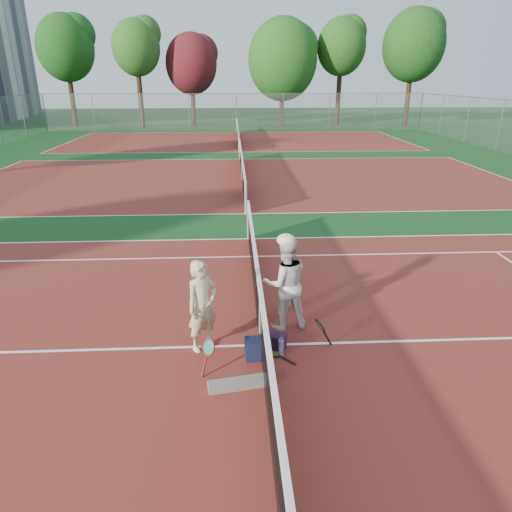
{
  "coord_description": "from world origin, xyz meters",
  "views": [
    {
      "loc": [
        -0.42,
        -6.63,
        4.24
      ],
      "look_at": [
        0.0,
        1.48,
        1.05
      ],
      "focal_mm": 32.0,
      "sensor_mm": 36.0,
      "label": 1
    }
  ],
  "objects_px": {
    "net_main": "(261,319)",
    "player_b": "(285,284)",
    "player_a": "(202,306)",
    "sports_bag_purple": "(276,342)",
    "water_bottle": "(281,348)",
    "sports_bag_navy": "(258,349)",
    "racket_black_held": "(320,333)",
    "racket_spare": "(274,353)",
    "racket_red": "(209,356)"
  },
  "relations": [
    {
      "from": "water_bottle",
      "to": "net_main",
      "type": "bearing_deg",
      "value": 134.24
    },
    {
      "from": "net_main",
      "to": "sports_bag_navy",
      "type": "xyz_separation_m",
      "value": [
        -0.06,
        -0.35,
        -0.35
      ]
    },
    {
      "from": "player_b",
      "to": "racket_red",
      "type": "height_order",
      "value": "player_b"
    },
    {
      "from": "player_b",
      "to": "racket_black_held",
      "type": "height_order",
      "value": "player_b"
    },
    {
      "from": "racket_black_held",
      "to": "water_bottle",
      "type": "distance_m",
      "value": 0.71
    },
    {
      "from": "player_a",
      "to": "racket_black_held",
      "type": "height_order",
      "value": "player_a"
    },
    {
      "from": "player_a",
      "to": "sports_bag_navy",
      "type": "relative_size",
      "value": 3.76
    },
    {
      "from": "sports_bag_navy",
      "to": "water_bottle",
      "type": "relative_size",
      "value": 1.39
    },
    {
      "from": "racket_black_held",
      "to": "sports_bag_navy",
      "type": "xyz_separation_m",
      "value": [
        -1.04,
        -0.24,
        -0.11
      ]
    },
    {
      "from": "sports_bag_purple",
      "to": "water_bottle",
      "type": "distance_m",
      "value": 0.23
    },
    {
      "from": "racket_red",
      "to": "sports_bag_navy",
      "type": "relative_size",
      "value": 1.37
    },
    {
      "from": "racket_red",
      "to": "water_bottle",
      "type": "distance_m",
      "value": 1.22
    },
    {
      "from": "player_a",
      "to": "water_bottle",
      "type": "relative_size",
      "value": 5.21
    },
    {
      "from": "player_b",
      "to": "player_a",
      "type": "bearing_deg",
      "value": 13.75
    },
    {
      "from": "net_main",
      "to": "racket_black_held",
      "type": "xyz_separation_m",
      "value": [
        0.98,
        -0.11,
        -0.24
      ]
    },
    {
      "from": "racket_red",
      "to": "sports_bag_navy",
      "type": "bearing_deg",
      "value": -26.49
    },
    {
      "from": "racket_spare",
      "to": "sports_bag_navy",
      "type": "bearing_deg",
      "value": 67.03
    },
    {
      "from": "player_a",
      "to": "racket_spare",
      "type": "height_order",
      "value": "player_a"
    },
    {
      "from": "racket_spare",
      "to": "player_a",
      "type": "bearing_deg",
      "value": 35.65
    },
    {
      "from": "racket_spare",
      "to": "racket_black_held",
      "type": "bearing_deg",
      "value": -121.35
    },
    {
      "from": "player_a",
      "to": "sports_bag_purple",
      "type": "height_order",
      "value": "player_a"
    },
    {
      "from": "player_b",
      "to": "water_bottle",
      "type": "bearing_deg",
      "value": 70.26
    },
    {
      "from": "player_b",
      "to": "sports_bag_navy",
      "type": "relative_size",
      "value": 4.11
    },
    {
      "from": "racket_spare",
      "to": "sports_bag_navy",
      "type": "distance_m",
      "value": 0.32
    },
    {
      "from": "racket_spare",
      "to": "sports_bag_navy",
      "type": "relative_size",
      "value": 1.44
    },
    {
      "from": "racket_red",
      "to": "sports_bag_purple",
      "type": "bearing_deg",
      "value": -22.19
    },
    {
      "from": "player_b",
      "to": "sports_bag_purple",
      "type": "bearing_deg",
      "value": 62.9
    },
    {
      "from": "player_a",
      "to": "racket_red",
      "type": "distance_m",
      "value": 0.86
    },
    {
      "from": "racket_spare",
      "to": "water_bottle",
      "type": "distance_m",
      "value": 0.19
    },
    {
      "from": "player_a",
      "to": "racket_red",
      "type": "relative_size",
      "value": 2.75
    },
    {
      "from": "player_b",
      "to": "sports_bag_navy",
      "type": "xyz_separation_m",
      "value": [
        -0.53,
        -0.98,
        -0.69
      ]
    },
    {
      "from": "racket_black_held",
      "to": "player_a",
      "type": "bearing_deg",
      "value": -19.94
    },
    {
      "from": "racket_spare",
      "to": "water_bottle",
      "type": "bearing_deg",
      "value": -162.62
    },
    {
      "from": "player_b",
      "to": "racket_spare",
      "type": "relative_size",
      "value": 2.85
    },
    {
      "from": "sports_bag_navy",
      "to": "player_b",
      "type": "bearing_deg",
      "value": 61.6
    },
    {
      "from": "net_main",
      "to": "player_b",
      "type": "bearing_deg",
      "value": 53.26
    },
    {
      "from": "water_bottle",
      "to": "sports_bag_navy",
      "type": "bearing_deg",
      "value": -175.8
    },
    {
      "from": "net_main",
      "to": "racket_red",
      "type": "distance_m",
      "value": 1.11
    },
    {
      "from": "racket_red",
      "to": "racket_spare",
      "type": "xyz_separation_m",
      "value": [
        1.03,
        0.45,
        -0.27
      ]
    },
    {
      "from": "player_a",
      "to": "sports_bag_navy",
      "type": "bearing_deg",
      "value": -60.89
    },
    {
      "from": "net_main",
      "to": "player_a",
      "type": "xyz_separation_m",
      "value": [
        -0.95,
        -0.01,
        0.27
      ]
    },
    {
      "from": "racket_red",
      "to": "racket_spare",
      "type": "distance_m",
      "value": 1.16
    },
    {
      "from": "player_a",
      "to": "sports_bag_navy",
      "type": "height_order",
      "value": "player_a"
    },
    {
      "from": "sports_bag_navy",
      "to": "water_bottle",
      "type": "bearing_deg",
      "value": 4.2
    },
    {
      "from": "net_main",
      "to": "sports_bag_purple",
      "type": "xyz_separation_m",
      "value": [
        0.25,
        -0.1,
        -0.38
      ]
    },
    {
      "from": "net_main",
      "to": "sports_bag_navy",
      "type": "relative_size",
      "value": 26.38
    },
    {
      "from": "sports_bag_navy",
      "to": "racket_red",
      "type": "bearing_deg",
      "value": -155.26
    },
    {
      "from": "player_b",
      "to": "racket_spare",
      "type": "bearing_deg",
      "value": 62.77
    },
    {
      "from": "racket_spare",
      "to": "sports_bag_purple",
      "type": "distance_m",
      "value": 0.2
    },
    {
      "from": "water_bottle",
      "to": "sports_bag_purple",
      "type": "bearing_deg",
      "value": 106.32
    }
  ]
}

